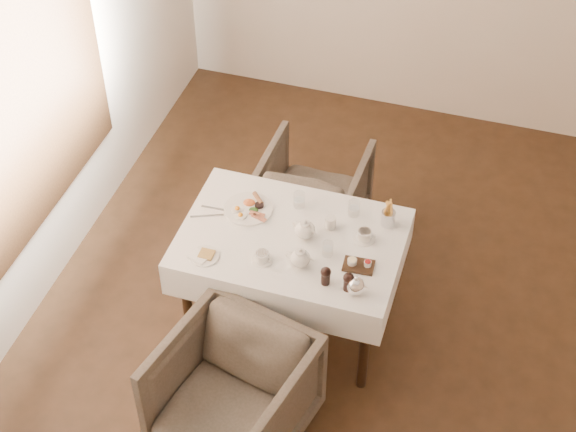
# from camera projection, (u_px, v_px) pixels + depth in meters

# --- Properties ---
(room) EXTENTS (5.00, 5.00, 5.00)m
(room) POSITION_uv_depth(u_px,v_px,m) (14.00, 73.00, 4.78)
(room) COLOR black
(room) RESTS_ON ground
(table) EXTENTS (1.28, 0.88, 0.75)m
(table) POSITION_uv_depth(u_px,v_px,m) (291.00, 251.00, 5.15)
(table) COLOR black
(table) RESTS_ON ground
(armchair_near) EXTENTS (0.90, 0.92, 0.70)m
(armchair_near) POSITION_uv_depth(u_px,v_px,m) (233.00, 394.00, 4.77)
(armchair_near) COLOR #463E33
(armchair_near) RESTS_ON ground
(armchair_far) EXTENTS (0.70, 0.71, 0.63)m
(armchair_far) POSITION_uv_depth(u_px,v_px,m) (314.00, 192.00, 6.00)
(armchair_far) COLOR #463E33
(armchair_far) RESTS_ON ground
(breakfast_plate) EXTENTS (0.29, 0.29, 0.04)m
(breakfast_plate) POSITION_uv_depth(u_px,v_px,m) (249.00, 208.00, 5.23)
(breakfast_plate) COLOR white
(breakfast_plate) RESTS_ON table
(side_plate) EXTENTS (0.18, 0.17, 0.02)m
(side_plate) POSITION_uv_depth(u_px,v_px,m) (203.00, 256.00, 4.95)
(side_plate) COLOR white
(side_plate) RESTS_ON table
(teapot_centre) EXTENTS (0.19, 0.17, 0.13)m
(teapot_centre) POSITION_uv_depth(u_px,v_px,m) (305.00, 229.00, 5.02)
(teapot_centre) COLOR white
(teapot_centre) RESTS_ON table
(teapot_front) EXTENTS (0.16, 0.12, 0.12)m
(teapot_front) POSITION_uv_depth(u_px,v_px,m) (300.00, 257.00, 4.86)
(teapot_front) COLOR white
(teapot_front) RESTS_ON table
(creamer) EXTENTS (0.06, 0.06, 0.07)m
(creamer) POSITION_uv_depth(u_px,v_px,m) (330.00, 222.00, 5.10)
(creamer) COLOR white
(creamer) RESTS_ON table
(teacup_near) EXTENTS (0.12, 0.12, 0.06)m
(teacup_near) POSITION_uv_depth(u_px,v_px,m) (262.00, 257.00, 4.91)
(teacup_near) COLOR white
(teacup_near) RESTS_ON table
(teacup_far) EXTENTS (0.13, 0.13, 0.06)m
(teacup_far) POSITION_uv_depth(u_px,v_px,m) (364.00, 235.00, 5.03)
(teacup_far) COLOR white
(teacup_far) RESTS_ON table
(glass_left) EXTENTS (0.08, 0.08, 0.10)m
(glass_left) POSITION_uv_depth(u_px,v_px,m) (299.00, 200.00, 5.22)
(glass_left) COLOR silver
(glass_left) RESTS_ON table
(glass_mid) EXTENTS (0.07, 0.07, 0.09)m
(glass_mid) POSITION_uv_depth(u_px,v_px,m) (328.00, 249.00, 4.93)
(glass_mid) COLOR silver
(glass_mid) RESTS_ON table
(glass_right) EXTENTS (0.09, 0.09, 0.10)m
(glass_right) POSITION_uv_depth(u_px,v_px,m) (354.00, 208.00, 5.17)
(glass_right) COLOR silver
(glass_right) RESTS_ON table
(condiment_board) EXTENTS (0.18, 0.13, 0.04)m
(condiment_board) POSITION_uv_depth(u_px,v_px,m) (358.00, 265.00, 4.89)
(condiment_board) COLOR black
(condiment_board) RESTS_ON table
(pepper_mill_left) EXTENTS (0.08, 0.08, 0.12)m
(pepper_mill_left) POSITION_uv_depth(u_px,v_px,m) (326.00, 276.00, 4.77)
(pepper_mill_left) COLOR black
(pepper_mill_left) RESTS_ON table
(pepper_mill_right) EXTENTS (0.08, 0.08, 0.12)m
(pepper_mill_right) POSITION_uv_depth(u_px,v_px,m) (348.00, 282.00, 4.74)
(pepper_mill_right) COLOR black
(pepper_mill_right) RESTS_ON table
(silver_pot) EXTENTS (0.12, 0.10, 0.13)m
(silver_pot) POSITION_uv_depth(u_px,v_px,m) (356.00, 285.00, 4.71)
(silver_pot) COLOR white
(silver_pot) RESTS_ON table
(fries_cup) EXTENTS (0.08, 0.08, 0.17)m
(fries_cup) POSITION_uv_depth(u_px,v_px,m) (389.00, 215.00, 5.09)
(fries_cup) COLOR silver
(fries_cup) RESTS_ON table
(cutlery_fork) EXTENTS (0.19, 0.02, 0.00)m
(cutlery_fork) POSITION_uv_depth(u_px,v_px,m) (217.00, 209.00, 5.23)
(cutlery_fork) COLOR silver
(cutlery_fork) RESTS_ON table
(cutlery_knife) EXTENTS (0.19, 0.09, 0.00)m
(cutlery_knife) POSITION_uv_depth(u_px,v_px,m) (207.00, 216.00, 5.19)
(cutlery_knife) COLOR silver
(cutlery_knife) RESTS_ON table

